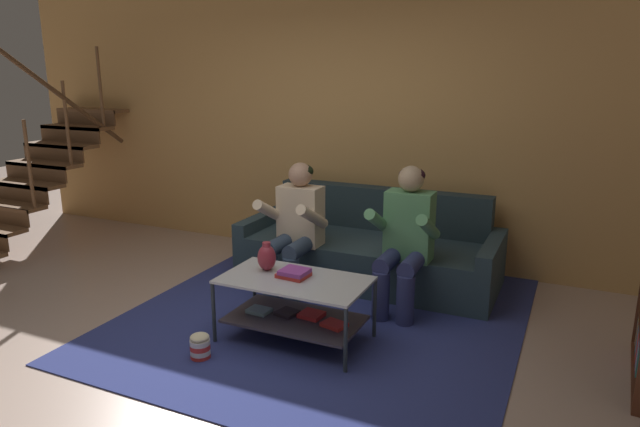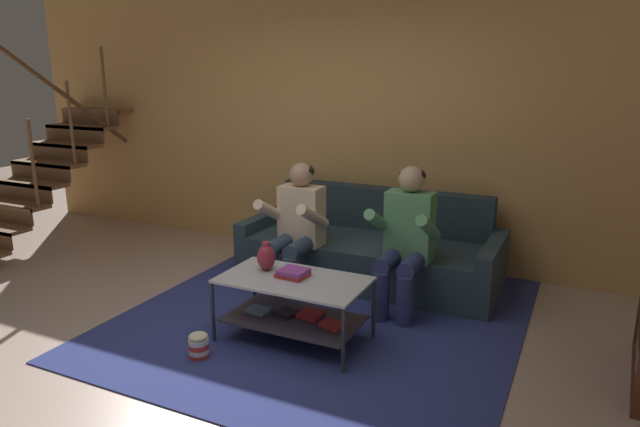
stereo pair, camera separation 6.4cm
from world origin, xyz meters
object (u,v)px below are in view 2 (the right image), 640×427
Objects in this scene: coffee_table at (294,300)px; popcorn_tub at (199,345)px; person_seated_left at (296,224)px; person_seated_right at (406,235)px; couch at (371,252)px; vase at (266,257)px; book_stack at (293,273)px.

popcorn_tub is (-0.47, -0.52, -0.22)m from coffee_table.
person_seated_right is at bearing 0.22° from person_seated_left.
vase is at bearing -103.51° from couch.
person_seated_right is 6.41× the size of popcorn_tub.
person_seated_left is 0.81m from vase.
coffee_table is 0.73m from popcorn_tub.
couch is at bearing 131.75° from person_seated_right.
person_seated_left is (-0.50, -0.56, 0.35)m from couch.
vase is 0.96× the size of book_stack.
person_seated_right is 5.46× the size of vase.
person_seated_left is 1.02m from coffee_table.
coffee_table is at bearing 48.16° from popcorn_tub.
person_seated_right is (0.50, -0.56, 0.37)m from couch.
couch is at bearing 86.87° from book_stack.
person_seated_left is 1.08× the size of coffee_table.
coffee_table is 4.68× the size of book_stack.
couch is 2.07× the size of person_seated_left.
coffee_table is (-0.55, -0.87, -0.33)m from person_seated_right.
person_seated_left is at bearing -179.78° from person_seated_right.
person_seated_left is 5.07× the size of book_stack.
vase is 0.79m from popcorn_tub.
vase is (-0.27, 0.07, 0.27)m from coffee_table.
person_seated_right is at bearing 44.13° from vase.
book_stack reaches higher than popcorn_tub.
book_stack is at bearing 51.10° from popcorn_tub.
book_stack is at bearing -124.31° from person_seated_right.
couch is 10.49× the size of book_stack.
person_seated_right reaches higher than vase.
vase reaches higher than coffee_table.
person_seated_right is 1.03m from book_stack.
coffee_table is at bearing -122.35° from person_seated_right.
person_seated_right is at bearing 55.69° from book_stack.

